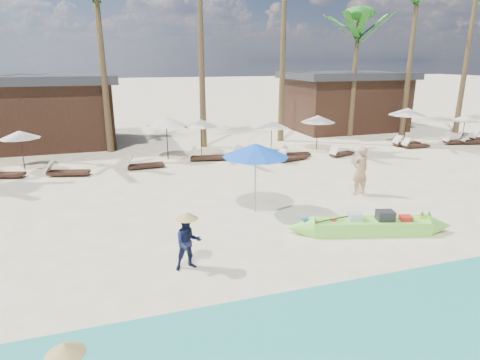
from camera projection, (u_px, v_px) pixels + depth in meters
name	position (u px, v px, depth m)	size (l,w,h in m)	color
ground	(239.00, 248.00, 11.43)	(240.00, 240.00, 0.00)	#FFE4BC
green_canoe	(370.00, 226.00, 12.35)	(5.64, 1.90, 0.73)	#7DE947
tourist	(360.00, 171.00, 15.74)	(0.71, 0.47, 1.95)	tan
vendor_green	(188.00, 243.00, 10.12)	(0.70, 0.54, 1.43)	#161B3E
blue_umbrella	(256.00, 150.00, 13.55)	(2.29, 2.29, 2.46)	#99999E
resort_parasol_4	(20.00, 135.00, 19.19)	(1.86, 1.86, 1.92)	#321E14
lounger_4_left	(1.00, 173.00, 18.21)	(1.96, 1.09, 0.64)	#321E14
lounger_4_right	(65.00, 171.00, 18.53)	(2.03, 1.08, 0.66)	#321E14
resort_parasol_5	(166.00, 121.00, 21.14)	(2.22, 2.22, 2.29)	#321E14
lounger_5_left	(143.00, 164.00, 19.76)	(1.89, 0.67, 0.63)	#321E14
resort_parasol_6	(201.00, 123.00, 22.11)	(1.97, 1.97, 2.03)	#321E14
lounger_6_left	(205.00, 156.00, 21.34)	(2.08, 0.97, 0.68)	#321E14
lounger_6_right	(249.00, 154.00, 21.92)	(2.07, 0.95, 0.68)	#321E14
resort_parasol_7	(272.00, 124.00, 22.22)	(1.86, 1.86, 1.92)	#321E14
lounger_7_left	(291.00, 157.00, 21.31)	(1.92, 1.02, 0.62)	#321E14
lounger_7_right	(294.00, 153.00, 22.23)	(1.73, 0.73, 0.57)	#321E14
resort_parasol_8	(318.00, 119.00, 23.26)	(2.02, 2.02, 2.08)	#321E14
lounger_8_left	(341.00, 153.00, 22.32)	(1.70, 0.97, 0.55)	#321E14
resort_parasol_9	(407.00, 112.00, 24.88)	(2.24, 2.24, 2.31)	#321E14
lounger_9_left	(414.00, 145.00, 24.42)	(1.73, 0.67, 0.58)	#321E14
lounger_9_right	(405.00, 143.00, 25.00)	(1.81, 0.58, 0.61)	#321E14
resort_parasol_10	(465.00, 118.00, 25.19)	(1.77, 1.77, 1.83)	#321E14
lounger_10_left	(456.00, 141.00, 25.50)	(1.96, 0.88, 0.64)	#321E14
lounger_10_right	(473.00, 141.00, 25.51)	(1.96, 0.96, 0.64)	#321E14
palm_6	(358.00, 30.00, 26.39)	(2.08, 2.08, 8.51)	brown
pavilion_west	(28.00, 111.00, 24.45)	(10.80, 6.60, 4.30)	#321E14
pavilion_east	(344.00, 100.00, 30.85)	(8.80, 6.60, 4.30)	#321E14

